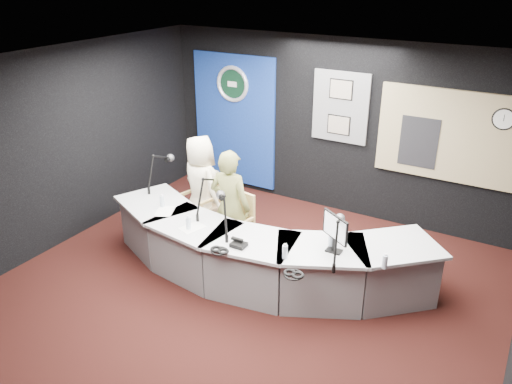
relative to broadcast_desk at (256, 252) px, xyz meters
The scene contains 31 objects.
ground 0.67m from the broadcast_desk, 84.81° to the right, with size 6.00×6.00×0.00m, color black.
ceiling 2.49m from the broadcast_desk, 84.81° to the right, with size 6.00×6.00×0.02m, color silver.
wall_back 2.66m from the broadcast_desk, 88.83° to the left, with size 6.00×0.02×2.80m, color black.
wall_left 3.17m from the broadcast_desk, 169.44° to the right, with size 0.02×6.00×2.80m, color black.
broadcast_desk is the anchor object (origin of this frame).
backdrop_panel 3.17m from the broadcast_desk, 127.40° to the left, with size 1.60×0.05×2.30m, color navy.
agency_seal 3.38m from the broadcast_desk, 127.86° to the left, with size 0.63×0.63×0.07m, color silver.
seal_center 3.38m from the broadcast_desk, 127.80° to the left, with size 0.48×0.48×0.01m, color black.
pinboard 2.79m from the broadcast_desk, 87.63° to the left, with size 0.90×0.04×1.10m, color slate.
framed_photo_upper 2.91m from the broadcast_desk, 87.60° to the left, with size 0.34×0.02×0.27m, color gray.
framed_photo_lower 2.63m from the broadcast_desk, 87.60° to the left, with size 0.34×0.02×0.27m, color gray.
booth_window_frame 3.24m from the broadcast_desk, 53.36° to the left, with size 2.12×0.06×1.32m, color tan.
booth_glow 3.23m from the broadcast_desk, 53.24° to the left, with size 2.00×0.02×1.20m, color #FFE1A1.
equipment_rack 2.93m from the broadcast_desk, 60.54° to the left, with size 0.55×0.02×0.75m, color black.
wall_clock 3.71m from the broadcast_desk, 44.88° to the left, with size 0.28×0.28×0.01m, color white.
armchair_left 1.48m from the broadcast_desk, 154.05° to the left, with size 0.60×0.60×1.07m, color tan, non-canonical shape.
armchair_right 0.59m from the broadcast_desk, 157.21° to the left, with size 0.52×0.52×0.93m, color tan, non-canonical shape.
draped_jacket 1.67m from the broadcast_desk, 147.76° to the left, with size 0.50×0.10×0.70m, color slate.
person_man 1.52m from the broadcast_desk, 154.05° to the left, with size 0.76×0.49×1.55m, color #F9EBC7.
person_woman 0.72m from the broadcast_desk, 157.21° to the left, with size 0.59×0.38×1.61m, color olive.
computer_monitor 1.28m from the broadcast_desk, ahead, with size 0.39×0.02×0.27m, color black.
desk_phone 0.67m from the broadcast_desk, 82.70° to the right, with size 0.18×0.14×0.04m, color black.
headphones_near 1.23m from the broadcast_desk, 39.95° to the right, with size 0.24×0.24×0.04m, color black.
headphones_far 0.84m from the broadcast_desk, 94.95° to the right, with size 0.22×0.22×0.04m, color black.
paper_stack 1.36m from the broadcast_desk, 169.51° to the right, with size 0.22×0.32×0.00m, color white.
notepad 0.89m from the broadcast_desk, 148.19° to the right, with size 0.21×0.30×0.00m, color white.
boom_mic_a 2.03m from the broadcast_desk, 167.97° to the left, with size 0.20×0.74×0.60m, color black, non-canonical shape.
boom_mic_b 1.01m from the broadcast_desk, behind, with size 0.17×0.74×0.60m, color black, non-canonical shape.
boom_mic_c 0.79m from the broadcast_desk, 138.65° to the right, with size 0.52×0.60×0.60m, color black, non-canonical shape.
boom_mic_d 1.34m from the broadcast_desk, ahead, with size 0.31×0.71×0.60m, color black, non-canonical shape.
water_bottles 0.54m from the broadcast_desk, 59.74° to the right, with size 3.15×0.54×0.18m, color silver, non-canonical shape.
Camera 1 is at (2.81, -4.39, 3.81)m, focal length 36.00 mm.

